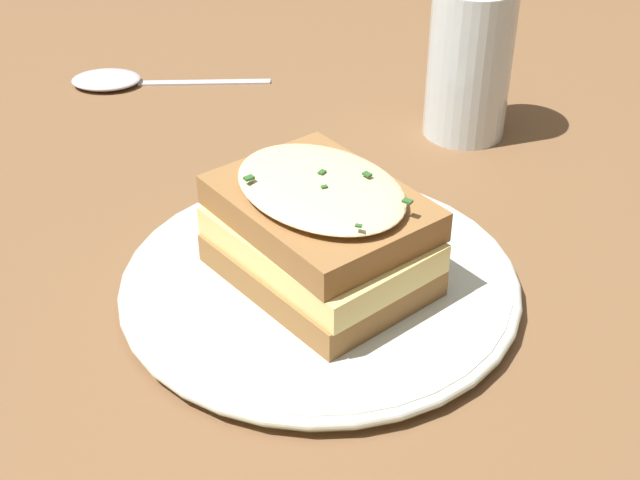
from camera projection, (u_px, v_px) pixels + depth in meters
name	position (u px, v px, depth m)	size (l,w,h in m)	color
ground_plane	(306.00, 288.00, 0.55)	(2.40, 2.40, 0.00)	brown
dinner_plate	(320.00, 283.00, 0.54)	(0.24, 0.24, 0.01)	silver
sandwich	(321.00, 233.00, 0.52)	(0.15, 0.14, 0.07)	olive
water_glass	(470.00, 63.00, 0.68)	(0.06, 0.06, 0.12)	silver
spoon	(117.00, 80.00, 0.79)	(0.05, 0.18, 0.01)	silver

